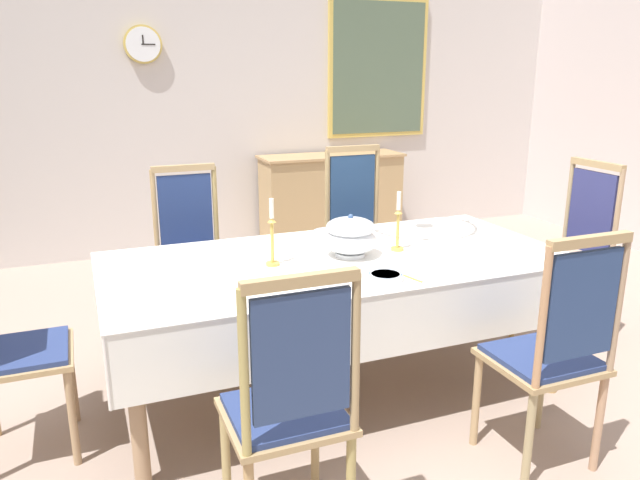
# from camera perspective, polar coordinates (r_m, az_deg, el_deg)

# --- Properties ---
(ground) EXTENTS (7.63, 6.01, 0.04)m
(ground) POSITION_cam_1_polar(r_m,az_deg,el_deg) (3.56, 1.21, -13.58)
(ground) COLOR gray
(back_wall) EXTENTS (7.63, 0.08, 3.31)m
(back_wall) POSITION_cam_1_polar(r_m,az_deg,el_deg) (6.02, -10.44, 14.79)
(back_wall) COLOR beige
(back_wall) RESTS_ON ground
(dining_table) EXTENTS (2.39, 1.13, 0.76)m
(dining_table) POSITION_cam_1_polar(r_m,az_deg,el_deg) (3.23, 1.63, -2.91)
(dining_table) COLOR #A58260
(dining_table) RESTS_ON ground
(tablecloth) EXTENTS (2.41, 1.15, 0.32)m
(tablecloth) POSITION_cam_1_polar(r_m,az_deg,el_deg) (3.22, 1.63, -2.88)
(tablecloth) COLOR white
(tablecloth) RESTS_ON dining_table
(chair_south_a) EXTENTS (0.44, 0.42, 1.09)m
(chair_south_a) POSITION_cam_1_polar(r_m,az_deg,el_deg) (2.25, -2.82, -15.04)
(chair_south_a) COLOR tan
(chair_south_a) RESTS_ON ground
(chair_north_a) EXTENTS (0.44, 0.42, 1.13)m
(chair_north_a) POSITION_cam_1_polar(r_m,az_deg,el_deg) (3.99, -11.95, -1.22)
(chair_north_a) COLOR tan
(chair_north_a) RESTS_ON ground
(chair_south_b) EXTENTS (0.44, 0.42, 1.10)m
(chair_south_b) POSITION_cam_1_polar(r_m,az_deg,el_deg) (2.82, 21.02, -9.46)
(chair_south_b) COLOR tan
(chair_south_b) RESTS_ON ground
(chair_north_b) EXTENTS (0.44, 0.42, 1.20)m
(chair_north_b) POSITION_cam_1_polar(r_m,az_deg,el_deg) (4.33, 3.65, 0.75)
(chair_north_b) COLOR #A18463
(chair_north_b) RESTS_ON ground
(chair_head_west) EXTENTS (0.42, 0.44, 1.17)m
(chair_head_west) POSITION_cam_1_polar(r_m,az_deg,el_deg) (3.05, -27.60, -7.86)
(chair_head_west) COLOR tan
(chair_head_west) RESTS_ON ground
(chair_head_east) EXTENTS (0.42, 0.44, 1.18)m
(chair_head_east) POSITION_cam_1_polar(r_m,az_deg,el_deg) (4.13, 22.50, -1.29)
(chair_head_east) COLOR tan
(chair_head_east) RESTS_ON ground
(soup_tureen) EXTENTS (0.29, 0.29, 0.23)m
(soup_tureen) POSITION_cam_1_polar(r_m,az_deg,el_deg) (3.20, 2.86, 0.39)
(soup_tureen) COLOR white
(soup_tureen) RESTS_ON tablecloth
(candlestick_west) EXTENTS (0.07, 0.07, 0.34)m
(candlestick_west) POSITION_cam_1_polar(r_m,az_deg,el_deg) (3.04, -4.50, 0.10)
(candlestick_west) COLOR gold
(candlestick_west) RESTS_ON tablecloth
(candlestick_east) EXTENTS (0.07, 0.07, 0.33)m
(candlestick_east) POSITION_cam_1_polar(r_m,az_deg,el_deg) (3.32, 7.30, 1.18)
(candlestick_east) COLOR gold
(candlestick_east) RESTS_ON tablecloth
(bowl_near_left) EXTENTS (0.17, 0.17, 0.03)m
(bowl_near_left) POSITION_cam_1_polar(r_m,az_deg,el_deg) (2.88, 6.15, -3.38)
(bowl_near_left) COLOR white
(bowl_near_left) RESTS_ON tablecloth
(bowl_near_right) EXTENTS (0.19, 0.19, 0.04)m
(bowl_near_right) POSITION_cam_1_polar(r_m,az_deg,el_deg) (3.59, 0.88, 0.63)
(bowl_near_right) COLOR white
(bowl_near_right) RESTS_ON tablecloth
(bowl_far_left) EXTENTS (0.16, 0.16, 0.04)m
(bowl_far_left) POSITION_cam_1_polar(r_m,az_deg,el_deg) (2.78, 1.03, -3.86)
(bowl_far_left) COLOR white
(bowl_far_left) RESTS_ON tablecloth
(spoon_primary) EXTENTS (0.06, 0.17, 0.01)m
(spoon_primary) POSITION_cam_1_polar(r_m,az_deg,el_deg) (2.95, 7.73, -3.20)
(spoon_primary) COLOR gold
(spoon_primary) RESTS_ON tablecloth
(spoon_secondary) EXTENTS (0.07, 0.17, 0.01)m
(spoon_secondary) POSITION_cam_1_polar(r_m,az_deg,el_deg) (3.66, 2.44, 0.67)
(spoon_secondary) COLOR gold
(spoon_secondary) RESTS_ON tablecloth
(sideboard) EXTENTS (1.44, 0.48, 0.90)m
(sideboard) POSITION_cam_1_polar(r_m,az_deg,el_deg) (6.19, 1.06, 3.86)
(sideboard) COLOR tan
(sideboard) RESTS_ON ground
(mounted_clock) EXTENTS (0.33, 0.06, 0.33)m
(mounted_clock) POSITION_cam_1_polar(r_m,az_deg,el_deg) (5.87, -16.26, 17.18)
(mounted_clock) COLOR #D1B251
(framed_painting) EXTENTS (1.11, 0.05, 1.39)m
(framed_painting) POSITION_cam_1_polar(r_m,az_deg,el_deg) (6.55, 5.48, 15.70)
(framed_painting) COLOR #D1B251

